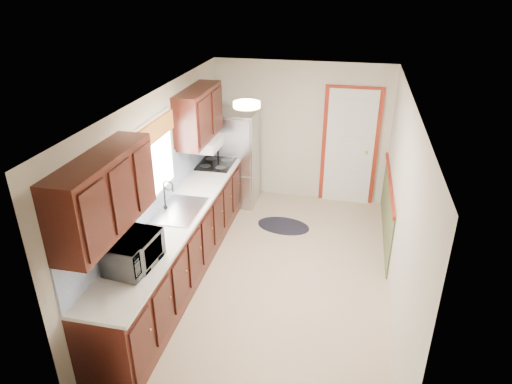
% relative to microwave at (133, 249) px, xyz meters
% --- Properties ---
extents(room_shell, '(3.20, 5.20, 2.52)m').
position_rel_microwave_xyz_m(room_shell, '(1.20, 1.45, 0.06)').
color(room_shell, tan).
rests_on(room_shell, ground).
extents(kitchen_run, '(0.63, 4.00, 2.20)m').
position_rel_microwave_xyz_m(kitchen_run, '(-0.04, 1.16, -0.33)').
color(kitchen_run, '#34110B').
rests_on(kitchen_run, ground).
extents(back_wall_trim, '(1.12, 2.30, 2.08)m').
position_rel_microwave_xyz_m(back_wall_trim, '(2.19, 3.66, -0.25)').
color(back_wall_trim, maroon).
rests_on(back_wall_trim, ground).
extents(ceiling_fixture, '(0.30, 0.30, 0.06)m').
position_rel_microwave_xyz_m(ceiling_fixture, '(0.90, 1.25, 1.22)').
color(ceiling_fixture, '#FFD88C').
rests_on(ceiling_fixture, room_shell).
extents(microwave, '(0.38, 0.63, 0.41)m').
position_rel_microwave_xyz_m(microwave, '(0.00, 0.00, 0.00)').
color(microwave, white).
rests_on(microwave, kitchen_run).
extents(refrigerator, '(0.68, 0.68, 1.62)m').
position_rel_microwave_xyz_m(refrigerator, '(0.18, 3.50, -0.33)').
color(refrigerator, '#B7B7BC').
rests_on(refrigerator, ground).
extents(rug, '(0.91, 0.66, 0.01)m').
position_rel_microwave_xyz_m(rug, '(1.12, 2.76, -1.14)').
color(rug, black).
rests_on(rug, ground).
extents(cooktop, '(0.53, 0.63, 0.02)m').
position_rel_microwave_xyz_m(cooktop, '(0.01, 2.85, -0.19)').
color(cooktop, black).
rests_on(cooktop, kitchen_run).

